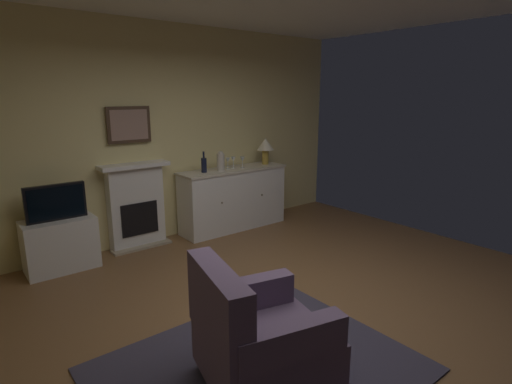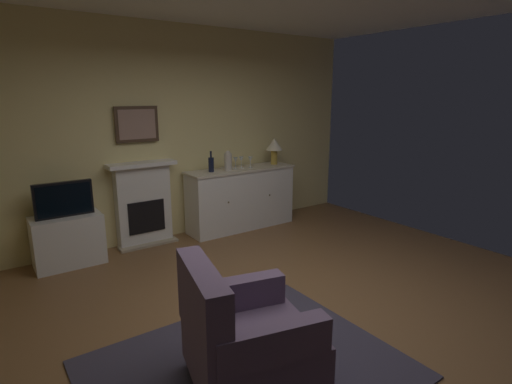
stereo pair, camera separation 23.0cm
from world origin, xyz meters
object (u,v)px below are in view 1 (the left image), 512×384
at_px(vase_decorative, 221,161).
at_px(tv_set, 56,202).
at_px(sideboard_cabinet, 233,198).
at_px(wine_glass_left, 228,161).
at_px(wine_glass_center, 233,160).
at_px(fireplace_unit, 136,205).
at_px(wine_bottle, 204,165).
at_px(armchair, 257,338).
at_px(table_lamp, 265,146).
at_px(wine_glass_right, 242,160).
at_px(tv_cabinet, 60,244).
at_px(framed_picture, 129,125).

bearing_deg(vase_decorative, tv_set, 178.88).
height_order(sideboard_cabinet, wine_glass_left, wine_glass_left).
relative_size(wine_glass_left, wine_glass_center, 1.00).
xyz_separation_m(sideboard_cabinet, vase_decorative, (-0.24, -0.05, 0.59)).
relative_size(fireplace_unit, sideboard_cabinet, 0.67).
bearing_deg(tv_set, wine_bottle, 0.20).
bearing_deg(sideboard_cabinet, vase_decorative, -168.35).
bearing_deg(armchair, vase_decorative, 60.16).
distance_m(wine_glass_center, armchair, 3.52).
bearing_deg(armchair, table_lamp, 49.25).
height_order(fireplace_unit, wine_glass_right, fireplace_unit).
bearing_deg(wine_glass_center, fireplace_unit, 174.05).
distance_m(wine_glass_left, armchair, 3.45).
xyz_separation_m(wine_bottle, wine_glass_right, (0.62, -0.05, 0.01)).
height_order(sideboard_cabinet, tv_set, tv_set).
xyz_separation_m(wine_glass_right, tv_cabinet, (-2.52, 0.06, -0.72)).
height_order(fireplace_unit, wine_bottle, wine_bottle).
height_order(wine_glass_left, tv_set, wine_glass_left).
relative_size(framed_picture, tv_cabinet, 0.73).
relative_size(wine_bottle, wine_glass_center, 1.76).
height_order(wine_glass_center, wine_glass_right, same).
distance_m(fireplace_unit, tv_cabinet, 1.02).
bearing_deg(fireplace_unit, table_lamp, -5.01).
relative_size(sideboard_cabinet, vase_decorative, 5.85).
bearing_deg(wine_glass_left, vase_decorative, -159.78).
relative_size(wine_glass_right, armchair, 0.17).
bearing_deg(framed_picture, tv_set, -166.69).
distance_m(table_lamp, armchair, 3.88).
height_order(table_lamp, wine_bottle, table_lamp).
relative_size(framed_picture, armchair, 0.57).
bearing_deg(tv_cabinet, wine_glass_right, -1.40).
xyz_separation_m(sideboard_cabinet, tv_set, (-2.38, -0.01, 0.34)).
bearing_deg(wine_bottle, wine_glass_left, 1.55).
bearing_deg(table_lamp, wine_bottle, -179.93).
relative_size(wine_bottle, wine_glass_right, 1.76).
bearing_deg(wine_glass_right, wine_bottle, 175.84).
bearing_deg(wine_glass_right, tv_set, 179.12).
bearing_deg(armchair, tv_cabinet, 100.22).
height_order(framed_picture, armchair, framed_picture).
xyz_separation_m(table_lamp, wine_glass_center, (-0.59, 0.03, -0.16)).
xyz_separation_m(fireplace_unit, wine_glass_left, (1.33, -0.17, 0.47)).
xyz_separation_m(fireplace_unit, tv_set, (-0.98, -0.19, 0.24)).
relative_size(framed_picture, wine_glass_center, 3.33).
distance_m(sideboard_cabinet, vase_decorative, 0.64).
xyz_separation_m(wine_bottle, wine_glass_center, (0.51, 0.03, 0.01)).
bearing_deg(wine_glass_center, table_lamp, -2.68).
xyz_separation_m(framed_picture, wine_glass_left, (1.33, -0.21, -0.55)).
bearing_deg(wine_glass_right, sideboard_cabinet, 161.42).
bearing_deg(wine_glass_center, vase_decorative, -164.09).
bearing_deg(table_lamp, wine_glass_center, 177.32).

